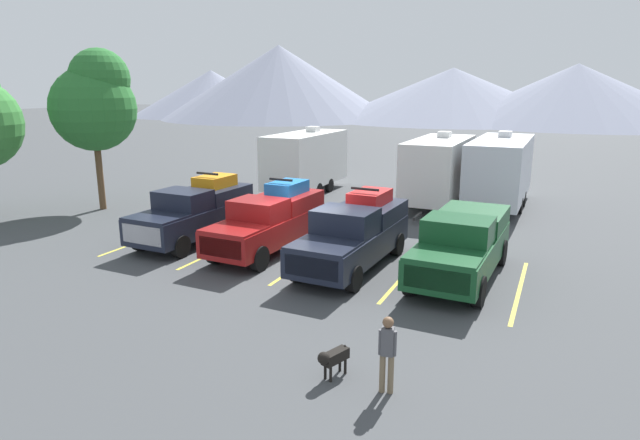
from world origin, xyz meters
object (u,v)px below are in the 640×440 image
object	(u,v)px
camper_trailer_a	(306,159)
camper_trailer_c	(500,169)
pickup_truck_d	(462,244)
camper_trailer_b	(439,168)
dog	(332,358)
pickup_truck_a	(196,211)
pickup_truck_b	(270,220)
person_a	(387,350)
pickup_truck_c	(355,233)

from	to	relation	value
camper_trailer_a	camper_trailer_c	distance (m)	10.31
pickup_truck_d	camper_trailer_b	xyz separation A→B (m)	(-2.94, 9.92, 0.82)
camper_trailer_a	dog	xyz separation A→B (m)	(9.15, -17.70, -1.46)
camper_trailer_a	pickup_truck_a	bearing A→B (deg)	-88.45
camper_trailer_b	camper_trailer_a	bearing A→B (deg)	176.07
camper_trailer_c	camper_trailer_a	bearing A→B (deg)	-177.59
camper_trailer_b	camper_trailer_c	world-z (taller)	camper_trailer_c
camper_trailer_b	camper_trailer_c	xyz separation A→B (m)	(2.79, 0.95, 0.02)
pickup_truck_b	camper_trailer_b	distance (m)	10.65
pickup_truck_b	camper_trailer_b	xyz separation A→B (m)	(3.93, 9.87, 0.77)
camper_trailer_a	dog	bearing A→B (deg)	-62.67
pickup_truck_d	camper_trailer_b	distance (m)	10.38
pickup_truck_a	person_a	xyz separation A→B (m)	(10.05, -7.38, -0.23)
person_a	pickup_truck_a	bearing A→B (deg)	143.70
camper_trailer_c	person_a	size ratio (longest dim) A/B	5.29
pickup_truck_a	pickup_truck_b	world-z (taller)	pickup_truck_a
pickup_truck_c	camper_trailer_b	xyz separation A→B (m)	(0.52, 10.22, 0.78)
camper_trailer_a	camper_trailer_c	size ratio (longest dim) A/B	0.89
person_a	pickup_truck_b	bearing A→B (deg)	132.47
pickup_truck_d	dog	size ratio (longest dim) A/B	6.78
pickup_truck_a	dog	distance (m)	11.53
pickup_truck_c	camper_trailer_a	xyz separation A→B (m)	(-6.99, 10.74, 0.78)
camper_trailer_a	person_a	world-z (taller)	camper_trailer_a
pickup_truck_c	person_a	distance (m)	7.77
camper_trailer_a	person_a	xyz separation A→B (m)	(10.33, -17.75, -1.00)
camper_trailer_a	pickup_truck_c	bearing A→B (deg)	-56.93
camper_trailer_c	camper_trailer_b	bearing A→B (deg)	-161.18
camper_trailer_a	person_a	distance (m)	20.56
pickup_truck_a	camper_trailer_a	size ratio (longest dim) A/B	0.73
camper_trailer_b	person_a	xyz separation A→B (m)	(2.82, -17.24, -1.00)
pickup_truck_c	camper_trailer_a	world-z (taller)	camper_trailer_a
camper_trailer_b	pickup_truck_d	bearing A→B (deg)	-73.48
pickup_truck_d	camper_trailer_a	xyz separation A→B (m)	(-10.46, 10.44, 0.82)
camper_trailer_b	dog	size ratio (longest dim) A/B	8.55
camper_trailer_a	dog	distance (m)	19.98
camper_trailer_a	camper_trailer_c	xyz separation A→B (m)	(10.30, 0.43, 0.02)
pickup_truck_b	pickup_truck_c	xyz separation A→B (m)	(3.40, -0.35, -0.01)
pickup_truck_b	dog	distance (m)	9.22
pickup_truck_c	dog	bearing A→B (deg)	-72.79
pickup_truck_a	pickup_truck_d	distance (m)	10.18
pickup_truck_b	dog	world-z (taller)	pickup_truck_b
pickup_truck_b	camper_trailer_a	size ratio (longest dim) A/B	0.75
camper_trailer_a	dog	size ratio (longest dim) A/B	8.68
pickup_truck_c	pickup_truck_b	bearing A→B (deg)	174.05
pickup_truck_b	pickup_truck_c	distance (m)	3.42
dog	pickup_truck_c	bearing A→B (deg)	107.21
pickup_truck_a	pickup_truck_d	xyz separation A→B (m)	(10.17, -0.07, -0.05)
pickup_truck_a	person_a	bearing A→B (deg)	-36.30
pickup_truck_c	camper_trailer_a	size ratio (longest dim) A/B	0.78
pickup_truck_a	camper_trailer_c	bearing A→B (deg)	47.15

